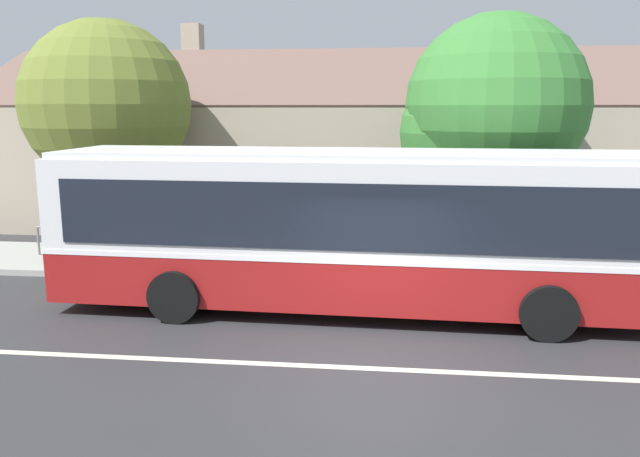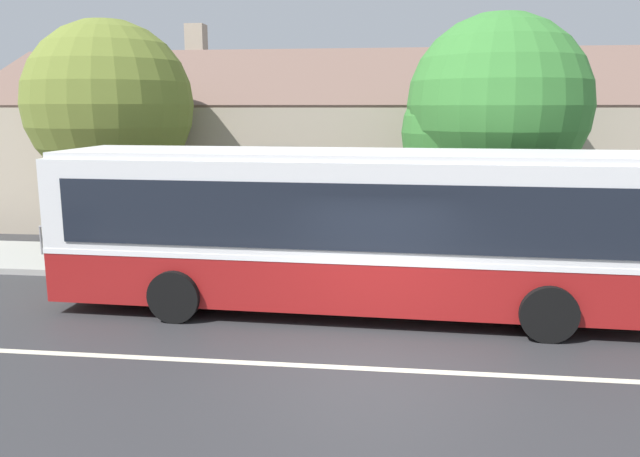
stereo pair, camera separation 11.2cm
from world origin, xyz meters
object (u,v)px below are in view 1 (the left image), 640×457
Objects in this scene: transit_bus at (350,226)px; street_tree_secondary at (111,111)px; bench_by_building at (143,248)px; street_tree_primary at (487,113)px; bike_rack at (58,236)px.

transit_bus is 8.48m from street_tree_secondary.
street_tree_primary is at bearing 11.34° from bench_by_building.
street_tree_secondary is 5.45× the size of bike_rack.
street_tree_primary reaches higher than transit_bus.
street_tree_secondary is at bearing 126.71° from bench_by_building.
bike_rack is (-2.59, 0.66, 0.11)m from bench_by_building.
street_tree_primary is 11.51m from bike_rack.
transit_bus is 5.95m from bench_by_building.
bike_rack is at bearing -126.87° from street_tree_secondary.
street_tree_secondary is at bearing 177.86° from street_tree_primary.
street_tree_secondary is (-9.97, 0.37, 0.04)m from street_tree_primary.
street_tree_primary is 0.99× the size of street_tree_secondary.
bench_by_building is at bearing -14.37° from bike_rack.
transit_bus is 6.61× the size of bench_by_building.
street_tree_secondary reaches higher than street_tree_primary.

